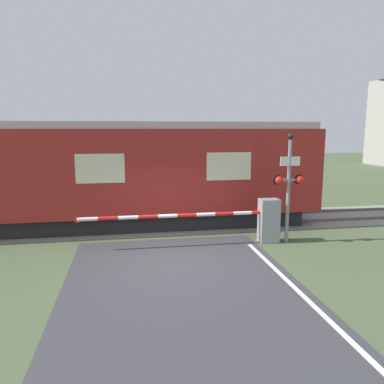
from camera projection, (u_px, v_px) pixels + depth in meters
name	position (u px, v px, depth m)	size (l,w,h in m)	color
ground_plane	(174.00, 261.00, 10.09)	(80.00, 80.00, 0.00)	#475638
track_bed	(161.00, 224.00, 13.96)	(36.00, 3.20, 0.13)	gray
train	(103.00, 174.00, 13.30)	(15.34, 2.86, 3.76)	black
crossing_barrier	(254.00, 220.00, 11.63)	(6.19, 0.44, 1.37)	gray
signal_post	(289.00, 182.00, 11.44)	(0.97, 0.26, 3.39)	gray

